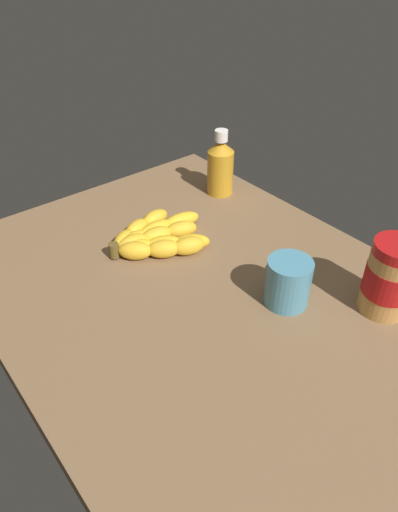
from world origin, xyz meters
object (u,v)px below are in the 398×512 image
at_px(banana_bunch, 156,237).
at_px(honey_bottle, 220,166).
at_px(peanut_butter_jar, 390,278).
at_px(coffee_mug, 288,281).

relative_size(banana_bunch, honey_bottle, 1.43).
distance_m(banana_bunch, peanut_butter_jar, 0.44).
distance_m(banana_bunch, coffee_mug, 0.29).
bearing_deg(peanut_butter_jar, coffee_mug, -135.73).
bearing_deg(banana_bunch, honey_bottle, 108.93).
bearing_deg(coffee_mug, peanut_butter_jar, 44.27).
height_order(honey_bottle, coffee_mug, honey_bottle).
relative_size(peanut_butter_jar, coffee_mug, 1.21).
relative_size(banana_bunch, coffee_mug, 2.03).
bearing_deg(banana_bunch, coffee_mug, 15.69).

